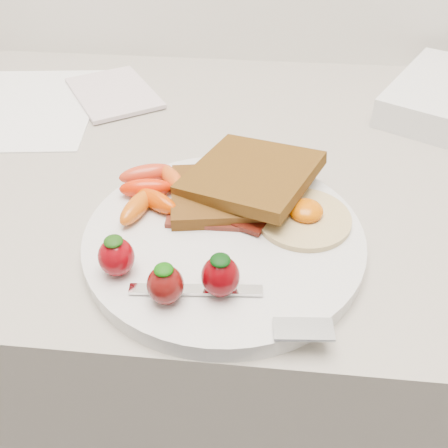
# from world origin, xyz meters

# --- Properties ---
(counter) EXTENTS (2.00, 0.60, 0.90)m
(counter) POSITION_xyz_m (0.00, 1.70, 0.45)
(counter) COLOR gray
(counter) RESTS_ON ground
(plate) EXTENTS (0.27, 0.27, 0.02)m
(plate) POSITION_xyz_m (0.00, 1.54, 0.91)
(plate) COLOR silver
(plate) RESTS_ON counter
(toast_lower) EXTENTS (0.11, 0.11, 0.01)m
(toast_lower) POSITION_xyz_m (-0.01, 1.58, 0.93)
(toast_lower) COLOR #35200D
(toast_lower) RESTS_ON plate
(toast_upper) EXTENTS (0.16, 0.16, 0.03)m
(toast_upper) POSITION_xyz_m (0.02, 1.60, 0.94)
(toast_upper) COLOR black
(toast_upper) RESTS_ON toast_lower
(fried_egg) EXTENTS (0.10, 0.10, 0.02)m
(fried_egg) POSITION_xyz_m (0.08, 1.56, 0.92)
(fried_egg) COLOR beige
(fried_egg) RESTS_ON plate
(bacon_strips) EXTENTS (0.10, 0.06, 0.01)m
(bacon_strips) POSITION_xyz_m (-0.01, 1.55, 0.92)
(bacon_strips) COLOR black
(bacon_strips) RESTS_ON plate
(baby_carrots) EXTENTS (0.08, 0.11, 0.02)m
(baby_carrots) POSITION_xyz_m (-0.08, 1.58, 0.93)
(baby_carrots) COLOR red
(baby_carrots) RESTS_ON plate
(strawberries) EXTENTS (0.12, 0.06, 0.04)m
(strawberries) POSITION_xyz_m (-0.04, 1.46, 0.94)
(strawberries) COLOR #76030A
(strawberries) RESTS_ON plate
(fork) EXTENTS (0.17, 0.06, 0.00)m
(fork) POSITION_xyz_m (0.03, 1.44, 0.92)
(fork) COLOR silver
(fork) RESTS_ON plate
(paper_sheet) EXTENTS (0.21, 0.27, 0.00)m
(paper_sheet) POSITION_xyz_m (-0.30, 1.80, 0.90)
(paper_sheet) COLOR white
(paper_sheet) RESTS_ON counter
(notepad) EXTENTS (0.17, 0.19, 0.01)m
(notepad) POSITION_xyz_m (-0.19, 1.85, 0.91)
(notepad) COLOR silver
(notepad) RESTS_ON paper_sheet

